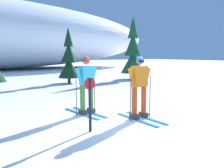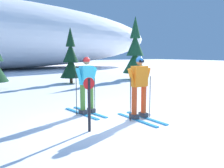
% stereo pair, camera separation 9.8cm
% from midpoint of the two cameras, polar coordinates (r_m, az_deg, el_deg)
% --- Properties ---
extents(ground_plane, '(120.00, 120.00, 0.00)m').
position_cam_midpoint_polar(ground_plane, '(6.20, 1.23, -9.61)').
color(ground_plane, white).
extents(skier_cyan_jacket, '(0.76, 1.78, 1.72)m').
position_cam_midpoint_polar(skier_cyan_jacket, '(7.01, -6.68, -0.23)').
color(skier_cyan_jacket, '#2893CC').
rests_on(skier_cyan_jacket, ground).
extents(skier_orange_jacket, '(0.81, 1.63, 1.74)m').
position_cam_midpoint_polar(skier_orange_jacket, '(6.50, 6.33, -0.57)').
color(skier_orange_jacket, '#2893CC').
rests_on(skier_orange_jacket, ground).
extents(pine_tree_center_right, '(1.34, 1.34, 3.48)m').
position_cam_midpoint_polar(pine_tree_center_right, '(14.80, -10.73, 5.82)').
color(pine_tree_center_right, '#47301E').
rests_on(pine_tree_center_right, ground).
extents(pine_tree_far_right, '(1.74, 1.74, 4.51)m').
position_cam_midpoint_polar(pine_tree_far_right, '(17.02, 4.98, 7.54)').
color(pine_tree_far_right, '#47301E').
rests_on(pine_tree_far_right, ground).
extents(trail_marker_post, '(0.28, 0.07, 1.28)m').
position_cam_midpoint_polar(trail_marker_post, '(5.41, -5.94, -4.14)').
color(trail_marker_post, black).
rests_on(trail_marker_post, ground).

